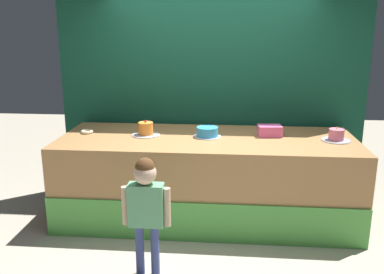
{
  "coord_description": "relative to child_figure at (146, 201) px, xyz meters",
  "views": [
    {
      "loc": [
        0.22,
        -3.81,
        2.13
      ],
      "look_at": [
        -0.15,
        0.37,
        1.01
      ],
      "focal_mm": 38.77,
      "sensor_mm": 36.0,
      "label": 1
    }
  ],
  "objects": [
    {
      "name": "donut",
      "position": [
        -0.94,
        1.3,
        0.26
      ],
      "size": [
        0.14,
        0.14,
        0.04
      ],
      "primitive_type": "torus",
      "color": "beige",
      "rests_on": "stage_platform"
    },
    {
      "name": "stage_platform",
      "position": [
        0.45,
        1.23,
        -0.23
      ],
      "size": [
        3.26,
        1.24,
        0.94
      ],
      "color": "#B27F4C",
      "rests_on": "ground_plane"
    },
    {
      "name": "cake_center",
      "position": [
        0.45,
        1.25,
        0.29
      ],
      "size": [
        0.31,
        0.31,
        0.11
      ],
      "color": "silver",
      "rests_on": "stage_platform"
    },
    {
      "name": "pink_box",
      "position": [
        1.14,
        1.36,
        0.3
      ],
      "size": [
        0.27,
        0.21,
        0.12
      ],
      "primitive_type": "cube",
      "rotation": [
        0.0,
        0.0,
        0.1
      ],
      "color": "pink",
      "rests_on": "stage_platform"
    },
    {
      "name": "child_figure",
      "position": [
        0.0,
        0.0,
        0.0
      ],
      "size": [
        0.42,
        0.19,
        1.09
      ],
      "color": "#3F4C8C",
      "rests_on": "ground_plane"
    },
    {
      "name": "cake_right",
      "position": [
        1.84,
        1.22,
        0.29
      ],
      "size": [
        0.31,
        0.31,
        0.16
      ],
      "color": "silver",
      "rests_on": "stage_platform"
    },
    {
      "name": "cake_left",
      "position": [
        -0.24,
        1.27,
        0.3
      ],
      "size": [
        0.32,
        0.32,
        0.18
      ],
      "color": "silver",
      "rests_on": "stage_platform"
    },
    {
      "name": "ground_plane",
      "position": [
        0.45,
        0.62,
        -0.7
      ],
      "size": [
        12.0,
        12.0,
        0.0
      ],
      "primitive_type": "plane",
      "color": "#BCB29E"
    },
    {
      "name": "curtain_backdrop",
      "position": [
        0.45,
        1.95,
        0.85
      ],
      "size": [
        3.77,
        0.08,
        3.11
      ],
      "primitive_type": "cube",
      "color": "#144C38",
      "rests_on": "ground_plane"
    }
  ]
}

